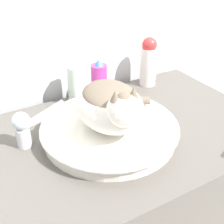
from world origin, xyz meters
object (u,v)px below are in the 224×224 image
at_px(spray_bottle_trigger, 99,81).
at_px(lotion_bottle_white, 148,62).
at_px(soap_pump_bottle, 77,84).
at_px(cat, 111,104).
at_px(faucet, 27,125).

bearing_deg(spray_bottle_trigger, lotion_bottle_white, 0.00).
bearing_deg(soap_pump_bottle, cat, -91.28).
bearing_deg(soap_pump_bottle, faucet, -144.58).
distance_m(soap_pump_bottle, lotion_bottle_white, 0.32).
bearing_deg(faucet, spray_bottle_trigger, 46.61).
xyz_separation_m(faucet, soap_pump_bottle, (0.24, 0.17, 0.01)).
distance_m(faucet, spray_bottle_trigger, 0.38).
bearing_deg(faucet, lotion_bottle_white, 36.35).
distance_m(cat, spray_bottle_trigger, 0.29).
bearing_deg(soap_pump_bottle, spray_bottle_trigger, -0.00).
bearing_deg(spray_bottle_trigger, cat, -110.51).
distance_m(spray_bottle_trigger, soap_pump_bottle, 0.09).
bearing_deg(soap_pump_bottle, lotion_bottle_white, 0.00).
bearing_deg(lotion_bottle_white, cat, -141.19).
height_order(soap_pump_bottle, lotion_bottle_white, lotion_bottle_white).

